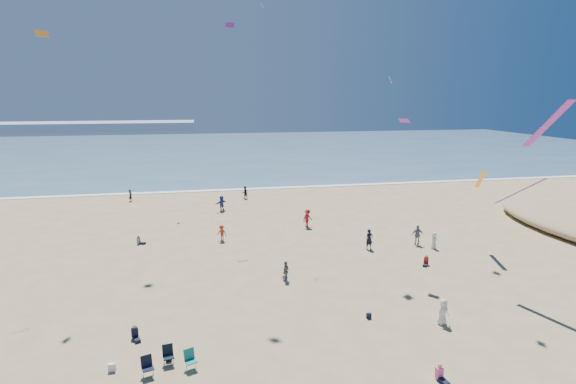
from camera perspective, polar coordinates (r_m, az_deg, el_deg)
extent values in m
cube|color=#476B84|center=(113.66, -9.57, 5.31)|extent=(220.00, 100.00, 0.06)
cube|color=white|center=(64.28, -8.17, 0.25)|extent=(220.00, 1.20, 0.08)
cube|color=#7A8EA8|center=(196.63, -28.21, 7.30)|extent=(110.00, 20.00, 3.20)
imported|color=black|center=(60.25, -19.37, -0.41)|extent=(0.50, 0.63, 1.52)
imported|color=#343E90|center=(52.60, -8.43, -1.43)|extent=(1.57, 1.57, 1.82)
imported|color=black|center=(58.55, -5.51, -0.07)|extent=(0.99, 0.91, 1.63)
imported|color=silver|center=(41.40, 18.04, -5.88)|extent=(0.63, 0.81, 1.46)
imported|color=gray|center=(41.94, 16.13, -5.27)|extent=(1.12, 0.60, 1.82)
imported|color=black|center=(39.80, 10.29, -5.93)|extent=(0.70, 0.51, 1.80)
imported|color=#A73317|center=(41.89, -8.41, -5.17)|extent=(1.11, 0.99, 1.49)
imported|color=slate|center=(32.74, -0.27, -10.03)|extent=(0.79, 0.93, 1.49)
imported|color=maroon|center=(45.66, 2.49, -3.35)|extent=(1.39, 1.22, 1.86)
imported|color=silver|center=(28.48, 19.08, -14.19)|extent=(0.88, 0.70, 1.56)
cube|color=silver|center=(24.85, -21.45, -20.02)|extent=(0.35, 0.20, 0.40)
cube|color=black|center=(24.81, -14.90, -19.62)|extent=(0.30, 0.22, 0.38)
cube|color=black|center=(28.32, 10.23, -15.21)|extent=(0.28, 0.18, 0.34)
cube|color=#84268E|center=(45.42, -7.41, 20.29)|extent=(0.84, 0.23, 0.49)
cube|color=#83288C|center=(34.81, 14.54, 8.76)|extent=(0.78, 0.87, 0.31)
cube|color=white|center=(46.84, 12.88, 13.69)|extent=(0.52, 0.67, 0.67)
cube|color=orange|center=(36.64, -28.79, 17.23)|extent=(0.84, 0.64, 0.42)
cube|color=#2881D8|center=(42.61, -3.33, 22.60)|extent=(0.39, 0.72, 0.35)
cube|color=purple|center=(32.67, 27.36, 0.07)|extent=(0.35, 3.14, 2.21)
cube|color=orange|center=(41.27, 23.25, 1.48)|extent=(0.35, 2.64, 1.87)
cube|color=purple|center=(23.69, 30.03, 7.39)|extent=(0.35, 3.30, 2.33)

